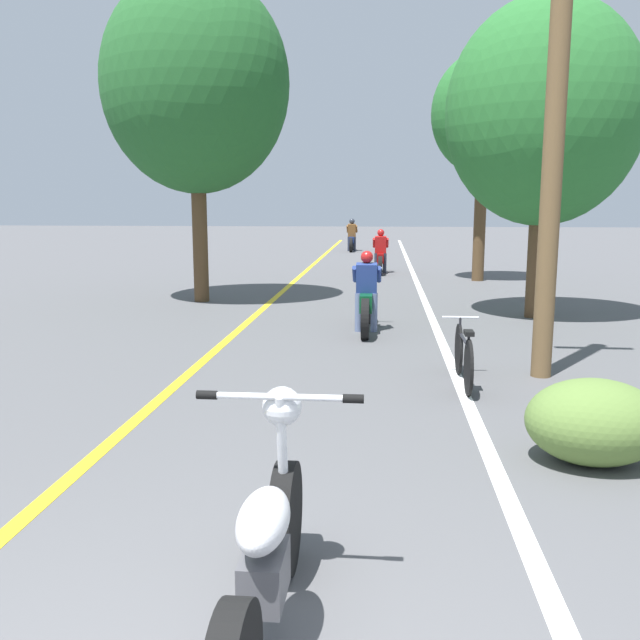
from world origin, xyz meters
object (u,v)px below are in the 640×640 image
(roadside_tree_left, at_px, (195,84))
(motorcycle_rider_far, at_px, (352,239))
(bicycle_parked, at_px, (464,356))
(utility_pole, at_px, (555,118))
(motorcycle_foreground, at_px, (266,555))
(roadside_tree_right_far, at_px, (484,115))
(motorcycle_rider_mid, at_px, (380,257))
(roadside_tree_right_near, at_px, (544,113))
(motorcycle_rider_lead, at_px, (366,301))

(roadside_tree_left, height_order, motorcycle_rider_far, roadside_tree_left)
(roadside_tree_left, xyz_separation_m, bicycle_parked, (4.85, -6.40, -4.16))
(utility_pole, relative_size, roadside_tree_left, 0.88)
(motorcycle_foreground, xyz_separation_m, motorcycle_rider_far, (-0.84, 27.15, 0.10))
(bicycle_parked, bearing_deg, roadside_tree_right_far, 81.47)
(roadside_tree_left, xyz_separation_m, motorcycle_rider_mid, (3.83, 6.34, -4.00))
(roadside_tree_right_near, distance_m, motorcycle_rider_lead, 4.72)
(motorcycle_rider_far, height_order, bicycle_parked, motorcycle_rider_far)
(motorcycle_rider_mid, bearing_deg, utility_pole, -80.65)
(utility_pole, bearing_deg, roadside_tree_right_near, 79.14)
(motorcycle_rider_lead, xyz_separation_m, motorcycle_rider_far, (-1.11, 19.03, 0.04))
(motorcycle_rider_mid, height_order, motorcycle_rider_far, motorcycle_rider_far)
(utility_pole, height_order, motorcycle_rider_lead, utility_pole)
(utility_pole, height_order, roadside_tree_right_near, utility_pole)
(motorcycle_rider_mid, bearing_deg, motorcycle_foreground, -91.52)
(roadside_tree_right_near, relative_size, motorcycle_rider_mid, 2.89)
(motorcycle_rider_lead, bearing_deg, roadside_tree_right_near, 28.65)
(motorcycle_foreground, height_order, motorcycle_rider_lead, motorcycle_rider_lead)
(roadside_tree_right_far, xyz_separation_m, motorcycle_rider_mid, (-2.67, 1.78, -3.89))
(utility_pole, xyz_separation_m, bicycle_parked, (-1.00, -0.46, -2.73))
(roadside_tree_left, relative_size, motorcycle_foreground, 3.31)
(roadside_tree_right_near, relative_size, bicycle_parked, 3.54)
(roadside_tree_right_near, xyz_separation_m, motorcycle_rider_far, (-4.18, 17.35, -3.13))
(motorcycle_foreground, bearing_deg, motorcycle_rider_mid, 88.48)
(motorcycle_rider_mid, distance_m, motorcycle_rider_far, 9.62)
(utility_pole, distance_m, motorcycle_rider_mid, 12.71)
(roadside_tree_right_far, relative_size, motorcycle_foreground, 2.96)
(roadside_tree_right_far, bearing_deg, motorcycle_foreground, -101.19)
(roadside_tree_right_far, bearing_deg, roadside_tree_right_near, -88.02)
(motorcycle_rider_far, bearing_deg, motorcycle_foreground, -88.23)
(roadside_tree_right_far, distance_m, motorcycle_rider_lead, 9.11)
(utility_pole, bearing_deg, bicycle_parked, -155.45)
(roadside_tree_right_near, xyz_separation_m, motorcycle_rider_lead, (-3.07, -1.68, -3.17))
(bicycle_parked, bearing_deg, roadside_tree_right_near, 69.35)
(motorcycle_rider_lead, xyz_separation_m, bicycle_parked, (1.22, -3.24, -0.16))
(utility_pole, xyz_separation_m, motorcycle_rider_far, (-3.33, 21.81, -2.52))
(roadside_tree_right_far, xyz_separation_m, motorcycle_rider_far, (-3.97, 11.31, -3.85))
(utility_pole, relative_size, motorcycle_foreground, 2.92)
(utility_pole, xyz_separation_m, roadside_tree_right_far, (0.65, 10.50, 1.33))
(motorcycle_foreground, xyz_separation_m, motorcycle_rider_lead, (0.28, 8.13, 0.06))
(roadside_tree_right_near, xyz_separation_m, motorcycle_rider_mid, (-2.88, 7.82, -3.17))
(motorcycle_foreground, bearing_deg, utility_pole, 65.03)
(utility_pole, distance_m, motorcycle_rider_far, 22.21)
(roadside_tree_left, bearing_deg, motorcycle_foreground, -73.42)
(roadside_tree_right_near, bearing_deg, motorcycle_rider_mid, 110.20)
(motorcycle_rider_far, bearing_deg, motorcycle_rider_mid, -82.20)
(roadside_tree_left, relative_size, motorcycle_rider_far, 3.28)
(roadside_tree_left, distance_m, motorcycle_foreground, 12.46)
(motorcycle_rider_far, bearing_deg, roadside_tree_right_near, -76.45)
(motorcycle_rider_mid, xyz_separation_m, motorcycle_rider_far, (-1.30, 9.53, 0.04))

